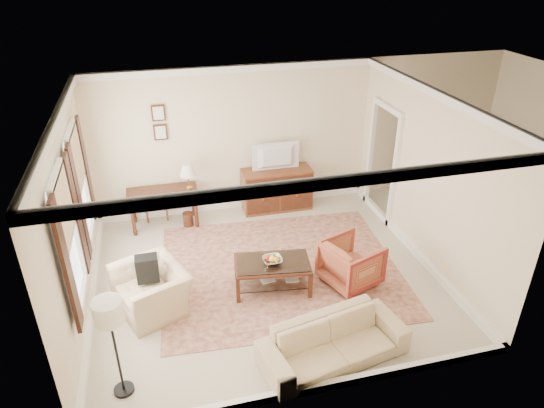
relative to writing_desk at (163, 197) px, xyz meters
name	(u,v)px	position (x,y,z in m)	size (l,w,h in m)	color
room_shell	(264,133)	(1.48, -2.07, 1.86)	(5.51, 5.01, 2.91)	beige
annex_bedroom	(466,195)	(5.97, -0.92, -0.27)	(3.00, 2.70, 2.90)	beige
window_front	(69,239)	(-1.22, -2.77, 0.94)	(0.12, 1.56, 1.80)	#CCB284
window_rear	(80,185)	(-1.22, -1.17, 0.94)	(0.12, 1.56, 1.80)	#CCB284
doorway	(382,164)	(4.19, -0.57, 0.46)	(0.10, 1.12, 2.25)	white
rug	(280,269)	(1.77, -1.97, -0.61)	(3.89, 3.34, 0.01)	maroon
writing_desk	(163,197)	(0.00, 0.00, 0.00)	(1.32, 0.66, 0.72)	#4F2416
desk_chair	(155,194)	(-0.15, 0.35, -0.09)	(0.45, 0.45, 1.05)	brown
desk_lamp	(188,177)	(0.51, 0.00, 0.36)	(0.32, 0.32, 0.50)	silver
framed_prints	(159,122)	(0.10, 0.40, 1.33)	(0.25, 0.04, 0.68)	#4F2416
sideboard	(277,189)	(2.27, 0.13, -0.18)	(1.39, 0.54, 0.86)	brown
tv	(277,149)	(2.27, 0.11, 0.70)	(0.91, 0.52, 0.12)	black
coffee_table	(272,268)	(1.52, -2.42, -0.23)	(1.25, 0.84, 0.49)	#4F2416
fruit_bowl	(272,259)	(1.52, -2.43, -0.06)	(0.42, 0.42, 0.10)	silver
book_a	(260,279)	(1.32, -2.40, -0.42)	(0.28, 0.04, 0.38)	brown
book_b	(285,277)	(1.72, -2.44, -0.42)	(0.28, 0.03, 0.38)	brown
striped_armchair	(351,261)	(2.76, -2.59, -0.20)	(0.80, 0.75, 0.82)	maroon
club_armchair	(151,283)	(-0.32, -2.45, -0.15)	(1.05, 0.68, 0.92)	#C9B988
backpack	(147,266)	(-0.35, -2.36, 0.09)	(0.32, 0.22, 0.40)	black
sofa	(334,337)	(1.91, -4.07, -0.23)	(1.94, 0.57, 0.76)	#C9B988
floor_lamp	(109,319)	(-0.75, -3.94, 0.54)	(0.34, 0.34, 1.39)	black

